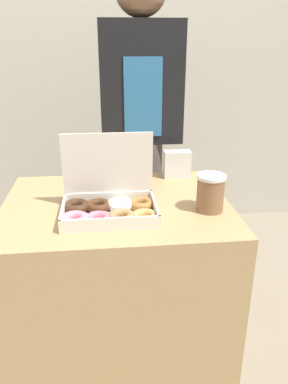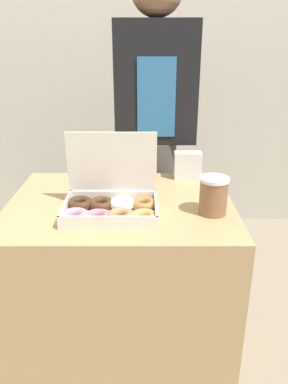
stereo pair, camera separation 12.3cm
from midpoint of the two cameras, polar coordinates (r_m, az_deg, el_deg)
name	(u,v)px [view 1 (the left image)]	position (r m, az deg, el deg)	size (l,w,h in m)	color
ground_plane	(121,349)	(1.81, -5.69, -22.79)	(14.00, 14.00, 0.00)	gray
wall_back	(106,36)	(2.60, -7.35, 22.54)	(10.00, 0.05, 2.60)	beige
table	(119,282)	(1.58, -6.19, -13.60)	(0.84, 0.65, 0.71)	tan
donut_box	(109,205)	(1.30, -8.10, -2.03)	(0.35, 0.23, 0.27)	white
coffee_cup	(210,193)	(1.32, 7.48, -0.16)	(0.10, 0.10, 0.13)	#8C6042
napkin_holder	(177,164)	(1.65, 2.92, 4.25)	(0.12, 0.06, 0.12)	silver
person_customer	(141,121)	(1.81, -2.42, 10.68)	(0.38, 0.23, 1.61)	#4C4742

